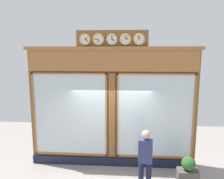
# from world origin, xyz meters

# --- Properties ---
(shop_facade) EXTENTS (5.36, 0.42, 4.30)m
(shop_facade) POSITION_xyz_m (-0.00, -0.13, 1.95)
(shop_facade) COLOR brown
(shop_facade) RESTS_ON ground_plane
(pedestrian) EXTENTS (0.39, 0.27, 1.69)m
(pedestrian) POSITION_xyz_m (-0.96, 1.29, 0.93)
(pedestrian) COLOR #191E38
(pedestrian) RESTS_ON ground_plane
(planter_box) EXTENTS (0.56, 0.36, 0.49)m
(planter_box) POSITION_xyz_m (-2.15, 1.01, 0.25)
(planter_box) COLOR #4C4742
(planter_box) RESTS_ON ground_plane
(planter_shrub) EXTENTS (0.38, 0.38, 0.38)m
(planter_shrub) POSITION_xyz_m (-2.15, 1.01, 0.68)
(planter_shrub) COLOR #285623
(planter_shrub) RESTS_ON planter_box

